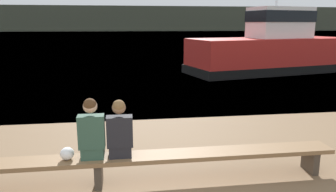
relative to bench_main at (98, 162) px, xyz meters
The scene contains 7 objects.
water_surface 123.77m from the bench_main, 89.63° to the left, with size 240.00×240.00×0.00m, color #5684A3.
far_shoreline 124.26m from the bench_main, 89.63° to the left, with size 600.00×12.00×9.09m, color #424738.
bench_main is the anchor object (origin of this frame).
person_left 0.54m from the bench_main, behind, with size 0.43×0.42×1.03m.
person_right 0.63m from the bench_main, ahead, with size 0.43×0.41×0.99m.
shopping_bag 0.53m from the bench_main, behind, with size 0.22×0.24×0.21m.
tugboat_red 15.24m from the bench_main, 54.24° to the left, with size 10.06×5.32×5.95m.
Camera 1 is at (-0.36, -2.78, 2.68)m, focal length 35.00 mm.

